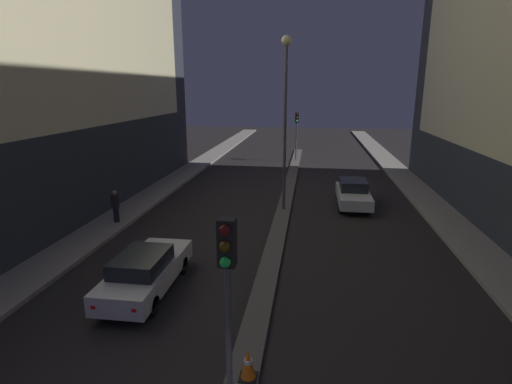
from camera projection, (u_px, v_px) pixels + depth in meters
median_strip at (287, 196)px, 25.34m from camera, size 0.78×39.07×0.13m
traffic_light_near at (227, 279)px, 7.27m from camera, size 0.32×0.42×4.37m
traffic_light_mid at (297, 125)px, 37.05m from camera, size 0.32×0.42×4.37m
street_lamp at (286, 95)px, 20.80m from camera, size 0.54×0.54×9.17m
traffic_cone_far at (248, 363)px, 9.27m from camera, size 0.42×0.42×0.78m
car_left_lane at (146, 271)px, 13.39m from camera, size 1.75×4.71×1.48m
car_right_lane at (353, 193)px, 23.25m from camera, size 1.77×4.49×1.49m
pedestrian_on_left_sidewalk at (115, 205)px, 19.91m from camera, size 0.39×0.39×1.63m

